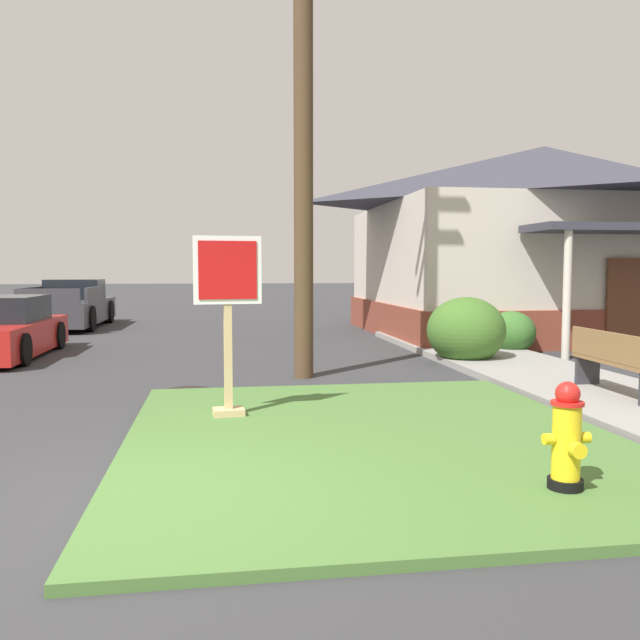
% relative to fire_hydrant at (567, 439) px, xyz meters
% --- Properties ---
extents(ground_plane, '(160.00, 160.00, 0.00)m').
position_rel_fire_hydrant_xyz_m(ground_plane, '(-3.38, 0.31, -0.48)').
color(ground_plane, '#333335').
extents(grass_corner_patch, '(5.05, 5.95, 0.08)m').
position_rel_fire_hydrant_xyz_m(grass_corner_patch, '(-1.12, 1.93, -0.44)').
color(grass_corner_patch, '#477033').
rests_on(grass_corner_patch, ground).
extents(sidewalk_strip, '(2.20, 14.24, 0.12)m').
position_rel_fire_hydrant_xyz_m(sidewalk_strip, '(2.61, 5.49, -0.42)').
color(sidewalk_strip, gray).
rests_on(sidewalk_strip, ground).
extents(fire_hydrant, '(0.38, 0.34, 0.85)m').
position_rel_fire_hydrant_xyz_m(fire_hydrant, '(0.00, 0.00, 0.00)').
color(fire_hydrant, black).
rests_on(fire_hydrant, grass_corner_patch).
extents(stop_sign, '(0.79, 0.31, 2.11)m').
position_rel_fire_hydrant_xyz_m(stop_sign, '(-2.58, 3.04, 0.65)').
color(stop_sign, tan).
rests_on(stop_sign, grass_corner_patch).
extents(manhole_cover, '(0.70, 0.70, 0.02)m').
position_rel_fire_hydrant_xyz_m(manhole_cover, '(-3.14, 5.13, -0.47)').
color(manhole_cover, black).
rests_on(manhole_cover, ground).
extents(pickup_truck_charcoal, '(2.05, 5.34, 1.48)m').
position_rel_fire_hydrant_xyz_m(pickup_truck_charcoal, '(-7.24, 16.71, 0.14)').
color(pickup_truck_charcoal, '#38383D').
rests_on(pickup_truck_charcoal, ground).
extents(street_bench, '(0.45, 1.72, 0.85)m').
position_rel_fire_hydrant_xyz_m(street_bench, '(2.57, 3.38, 0.11)').
color(street_bench, brown).
rests_on(street_bench, sidewalk_strip).
extents(utility_pole, '(1.77, 0.32, 8.70)m').
position_rel_fire_hydrant_xyz_m(utility_pole, '(-1.29, 6.10, 4.04)').
color(utility_pole, '#4C3823').
rests_on(utility_pole, ground).
extents(corner_house, '(9.78, 9.37, 5.20)m').
position_rel_fire_hydrant_xyz_m(corner_house, '(6.28, 12.63, 2.18)').
color(corner_house, brown).
rests_on(corner_house, ground).
extents(shrub_near_porch, '(1.03, 1.03, 0.91)m').
position_rel_fire_hydrant_xyz_m(shrub_near_porch, '(3.52, 8.56, -0.03)').
color(shrub_near_porch, '#376629').
rests_on(shrub_near_porch, ground).
extents(shrub_by_curb, '(1.49, 1.49, 1.28)m').
position_rel_fire_hydrant_xyz_m(shrub_by_curb, '(1.99, 7.24, 0.16)').
color(shrub_by_curb, '#3C6625').
rests_on(shrub_by_curb, ground).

